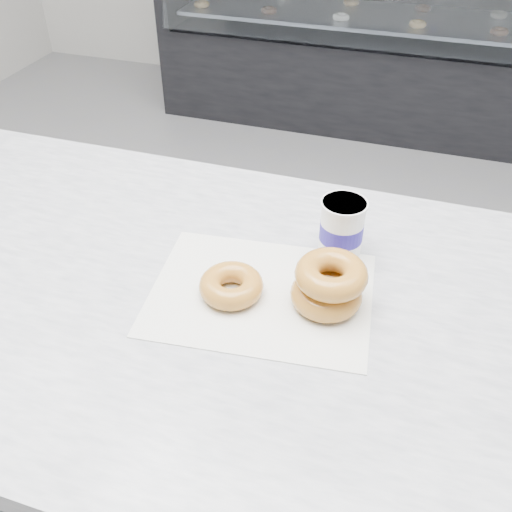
{
  "coord_description": "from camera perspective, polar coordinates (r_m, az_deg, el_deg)",
  "views": [
    {
      "loc": [
        0.34,
        -1.2,
        1.5
      ],
      "look_at": [
        0.13,
        -0.54,
        0.95
      ],
      "focal_mm": 40.0,
      "sensor_mm": 36.0,
      "label": 1
    }
  ],
  "objects": [
    {
      "name": "wax_paper",
      "position": [
        0.89,
        0.51,
        -3.78
      ],
      "size": [
        0.37,
        0.3,
        0.0
      ],
      "primitive_type": "cube",
      "rotation": [
        0.0,
        0.0,
        0.11
      ],
      "color": "silver",
      "rests_on": "counter"
    },
    {
      "name": "donut_stack",
      "position": [
        0.85,
        7.28,
        -2.84
      ],
      "size": [
        0.14,
        0.14,
        0.08
      ],
      "color": "#B48131",
      "rests_on": "wax_paper"
    },
    {
      "name": "coffee_cup",
      "position": [
        0.95,
        8.56,
        2.8
      ],
      "size": [
        0.1,
        0.1,
        0.1
      ],
      "rotation": [
        0.0,
        0.0,
        0.44
      ],
      "color": "white",
      "rests_on": "counter"
    },
    {
      "name": "ground",
      "position": [
        1.95,
        1.31,
        -11.6
      ],
      "size": [
        5.0,
        5.0,
        0.0
      ],
      "primitive_type": "plane",
      "color": "gray",
      "rests_on": "ground"
    },
    {
      "name": "donut_single",
      "position": [
        0.88,
        -2.49,
        -2.96
      ],
      "size": [
        0.11,
        0.11,
        0.03
      ],
      "primitive_type": "torus",
      "rotation": [
        0.0,
        0.0,
        0.11
      ],
      "color": "#B48131",
      "rests_on": "wax_paper"
    },
    {
      "name": "display_case",
      "position": [
        3.49,
        12.36,
        20.98
      ],
      "size": [
        2.4,
        0.74,
        1.25
      ],
      "color": "black",
      "rests_on": "ground"
    },
    {
      "name": "counter",
      "position": [
        1.26,
        -6.8,
        -18.32
      ],
      "size": [
        3.06,
        0.76,
        0.9
      ],
      "color": "#333335",
      "rests_on": "ground"
    }
  ]
}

